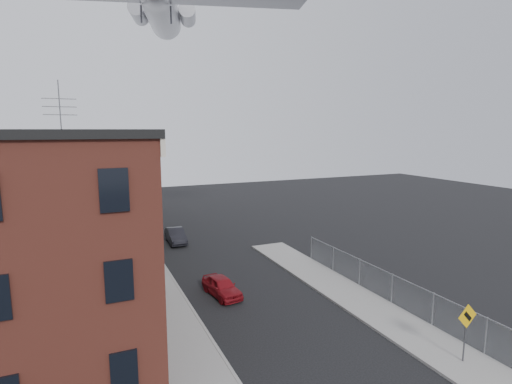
% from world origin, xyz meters
% --- Properties ---
extents(ground, '(120.00, 120.00, 0.00)m').
position_xyz_m(ground, '(0.00, 0.00, 0.00)').
color(ground, black).
rests_on(ground, ground).
extents(sidewalk_left, '(3.00, 62.00, 0.12)m').
position_xyz_m(sidewalk_left, '(-5.50, 24.00, 0.06)').
color(sidewalk_left, gray).
rests_on(sidewalk_left, ground).
extents(sidewalk_right, '(3.00, 26.00, 0.12)m').
position_xyz_m(sidewalk_right, '(5.50, 6.00, 0.06)').
color(sidewalk_right, gray).
rests_on(sidewalk_right, ground).
extents(curb_left, '(0.15, 62.00, 0.14)m').
position_xyz_m(curb_left, '(-4.05, 24.00, 0.07)').
color(curb_left, gray).
rests_on(curb_left, ground).
extents(curb_right, '(0.15, 26.00, 0.14)m').
position_xyz_m(curb_right, '(4.05, 6.00, 0.07)').
color(curb_right, gray).
rests_on(curb_right, ground).
extents(corner_building, '(10.31, 12.30, 12.15)m').
position_xyz_m(corner_building, '(-12.00, 7.00, 5.16)').
color(corner_building, '#3D1813').
rests_on(corner_building, ground).
extents(row_house_a, '(11.98, 7.00, 10.30)m').
position_xyz_m(row_house_a, '(-11.96, 16.50, 5.13)').
color(row_house_a, slate).
rests_on(row_house_a, ground).
extents(row_house_b, '(11.98, 7.00, 10.30)m').
position_xyz_m(row_house_b, '(-11.96, 23.50, 5.13)').
color(row_house_b, gray).
rests_on(row_house_b, ground).
extents(row_house_c, '(11.98, 7.00, 10.30)m').
position_xyz_m(row_house_c, '(-11.96, 30.50, 5.13)').
color(row_house_c, slate).
rests_on(row_house_c, ground).
extents(row_house_d, '(11.98, 7.00, 10.30)m').
position_xyz_m(row_house_d, '(-11.96, 37.50, 5.13)').
color(row_house_d, gray).
rests_on(row_house_d, ground).
extents(row_house_e, '(11.98, 7.00, 10.30)m').
position_xyz_m(row_house_e, '(-11.96, 44.50, 5.13)').
color(row_house_e, slate).
rests_on(row_house_e, ground).
extents(chainlink_fence, '(0.06, 18.06, 1.90)m').
position_xyz_m(chainlink_fence, '(7.00, 5.00, 1.00)').
color(chainlink_fence, gray).
rests_on(chainlink_fence, ground).
extents(warning_sign, '(1.10, 0.11, 2.80)m').
position_xyz_m(warning_sign, '(5.60, -1.03, 1.88)').
color(warning_sign, '#515156').
rests_on(warning_sign, ground).
extents(utility_pole, '(1.80, 0.26, 9.00)m').
position_xyz_m(utility_pole, '(-5.60, 18.00, 4.67)').
color(utility_pole, black).
rests_on(utility_pole, ground).
extents(street_tree, '(3.22, 3.20, 5.20)m').
position_xyz_m(street_tree, '(-5.27, 27.92, 3.45)').
color(street_tree, black).
rests_on(street_tree, ground).
extents(car_near, '(1.91, 3.74, 1.22)m').
position_xyz_m(car_near, '(-1.80, 10.30, 0.61)').
color(car_near, maroon).
rests_on(car_near, ground).
extents(car_mid, '(1.53, 4.10, 1.34)m').
position_xyz_m(car_mid, '(-1.80, 23.22, 0.67)').
color(car_mid, black).
rests_on(car_mid, ground).
extents(car_far, '(2.46, 4.94, 1.38)m').
position_xyz_m(car_far, '(-3.26, 37.44, 0.69)').
color(car_far, gray).
rests_on(car_far, ground).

